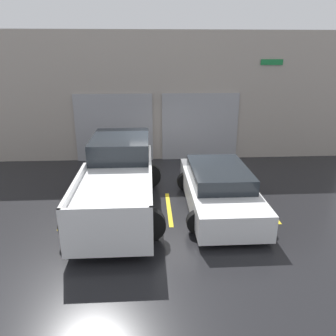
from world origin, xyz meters
TOP-DOWN VIEW (x-y plane):
  - ground_plane at (0.00, 0.00)m, footprint 28.00×28.00m
  - shophouse_building at (-0.01, 3.29)m, footprint 16.10×0.68m
  - pickup_truck at (-1.46, -1.55)m, footprint 2.56×5.41m
  - sedan_white at (1.46, -1.81)m, footprint 2.21×4.47m
  - parking_stripe_far_left at (-2.92, -1.84)m, footprint 0.12×2.20m
  - parking_stripe_left at (0.00, -1.84)m, footprint 0.12×2.20m
  - parking_stripe_centre at (2.92, -1.84)m, footprint 0.12×2.20m

SIDE VIEW (x-z plane):
  - ground_plane at x=0.00m, z-range 0.00..0.00m
  - parking_stripe_far_left at x=-2.92m, z-range 0.00..0.01m
  - parking_stripe_left at x=0.00m, z-range 0.00..0.01m
  - parking_stripe_centre at x=2.92m, z-range 0.00..0.01m
  - sedan_white at x=1.46m, z-range -0.03..1.22m
  - pickup_truck at x=-1.46m, z-range -0.05..1.80m
  - shophouse_building at x=-0.01m, z-range -0.03..5.17m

